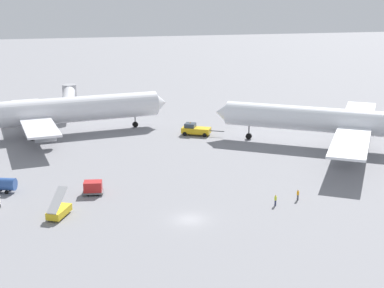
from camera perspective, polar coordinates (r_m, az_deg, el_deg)
The scene contains 10 objects.
ground_plane at distance 79.80m, azimuth -0.23°, elevation -7.68°, with size 600.00×600.00×0.00m, color gray.
airliner_at_gate_left at distance 126.73m, azimuth -14.90°, elevation 3.15°, with size 56.16×38.84×16.57m.
airliner_being_pushed at distance 117.14m, azimuth 15.41°, elevation 2.16°, with size 47.94×44.06×16.61m.
pushback_tug at distance 123.89m, azimuth 0.34°, elevation 1.48°, with size 9.05×5.77×2.87m.
gse_fuel_bowser_stubby at distance 94.53m, azimuth -18.95°, elevation -3.90°, with size 5.24×3.34×2.40m.
gse_container_dolly_flat at distance 89.96m, azimuth -10.05°, elevation -4.36°, with size 3.50×2.66×2.15m.
gse_stair_truck_yellow at distance 82.41m, azimuth -13.39°, elevation -6.58°, with size 3.78×4.92×4.06m.
ground_crew_wing_walker_right at distance 87.90m, azimuth 10.72°, elevation -5.09°, with size 0.36×0.36×1.68m.
ground_crew_ramp_agent_by_cones at distance 85.19m, azimuth 8.49°, elevation -5.64°, with size 0.36×0.36×1.73m.
jet_bridge at distance 149.84m, azimuth -12.44°, elevation 4.69°, with size 4.55×23.92×5.75m.
Camera 1 is at (-16.51, -71.35, 31.69)m, focal length 52.42 mm.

